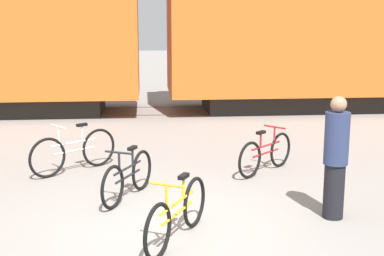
{
  "coord_description": "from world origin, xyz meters",
  "views": [
    {
      "loc": [
        -0.31,
        -6.74,
        2.75
      ],
      "look_at": [
        0.42,
        1.25,
        1.1
      ],
      "focal_mm": 50.0,
      "sensor_mm": 36.0,
      "label": 1
    }
  ],
  "objects": [
    {
      "name": "ground_plane",
      "position": [
        0.0,
        0.0,
        0.0
      ],
      "size": [
        80.0,
        80.0,
        0.0
      ],
      "primitive_type": "plane",
      "color": "gray"
    },
    {
      "name": "freight_train",
      "position": [
        0.0,
        9.19,
        2.98
      ],
      "size": [
        28.35,
        2.94,
        5.65
      ],
      "color": "black",
      "rests_on": "ground_plane"
    },
    {
      "name": "rail_near",
      "position": [
        0.0,
        8.48,
        0.01
      ],
      "size": [
        40.35,
        0.07,
        0.01
      ],
      "primitive_type": "cube",
      "color": "#4C4238",
      "rests_on": "ground_plane"
    },
    {
      "name": "rail_far",
      "position": [
        0.0,
        9.91,
        0.01
      ],
      "size": [
        40.35,
        0.07,
        0.01
      ],
      "primitive_type": "cube",
      "color": "#4C4238",
      "rests_on": "ground_plane"
    },
    {
      "name": "bicycle_silver",
      "position": [
        -1.6,
        2.83,
        0.38
      ],
      "size": [
        1.42,
        1.19,
        0.9
      ],
      "color": "black",
      "rests_on": "ground_plane"
    },
    {
      "name": "bicycle_yellow",
      "position": [
        0.08,
        -0.45,
        0.36
      ],
      "size": [
        0.88,
        1.59,
        0.84
      ],
      "color": "black",
      "rests_on": "ground_plane"
    },
    {
      "name": "bicycle_black",
      "position": [
        -0.58,
        1.24,
        0.35
      ],
      "size": [
        0.76,
        1.48,
        0.81
      ],
      "color": "black",
      "rests_on": "ground_plane"
    },
    {
      "name": "bicycle_maroon",
      "position": [
        1.87,
        2.48,
        0.35
      ],
      "size": [
        1.23,
        1.17,
        0.81
      ],
      "color": "black",
      "rests_on": "ground_plane"
    },
    {
      "name": "person_in_navy",
      "position": [
        2.31,
        0.17,
        0.87
      ],
      "size": [
        0.34,
        0.34,
        1.73
      ],
      "rotation": [
        0.0,
        0.0,
        2.49
      ],
      "color": "black",
      "rests_on": "ground_plane"
    }
  ]
}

